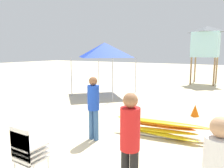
% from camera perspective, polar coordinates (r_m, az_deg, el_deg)
% --- Properties ---
extents(ground, '(80.00, 80.00, 0.00)m').
position_cam_1_polar(ground, '(5.28, -20.25, -19.29)').
color(ground, beige).
extents(stacked_plastic_chairs, '(0.48, 0.48, 1.11)m').
position_cam_1_polar(stacked_plastic_chairs, '(4.37, -21.82, -15.93)').
color(stacked_plastic_chairs, white).
rests_on(stacked_plastic_chairs, ground).
extents(surfboard_pile, '(2.74, 0.90, 0.48)m').
position_cam_1_polar(surfboard_pile, '(6.43, 12.99, -11.40)').
color(surfboard_pile, white).
rests_on(surfboard_pile, ground).
extents(lifeguard_near_left, '(0.32, 0.32, 1.80)m').
position_cam_1_polar(lifeguard_near_left, '(3.54, 4.78, -14.43)').
color(lifeguard_near_left, black).
rests_on(lifeguard_near_left, ground).
extents(lifeguard_near_right, '(0.32, 0.32, 1.76)m').
position_cam_1_polar(lifeguard_near_right, '(5.87, -4.97, -5.28)').
color(lifeguard_near_right, '#33598C').
rests_on(lifeguard_near_right, ground).
extents(popup_canopy, '(2.68, 2.68, 2.91)m').
position_cam_1_polar(popup_canopy, '(12.10, -1.99, 9.00)').
color(popup_canopy, '#B2B2B7').
rests_on(popup_canopy, ground).
extents(lifeguard_tower, '(1.98, 1.98, 4.26)m').
position_cam_1_polar(lifeguard_tower, '(17.46, 23.64, 10.28)').
color(lifeguard_tower, olive).
rests_on(lifeguard_tower, ground).
extents(traffic_cone_near, '(0.32, 0.32, 0.45)m').
position_cam_1_polar(traffic_cone_near, '(8.71, 21.19, -6.56)').
color(traffic_cone_near, orange).
rests_on(traffic_cone_near, ground).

